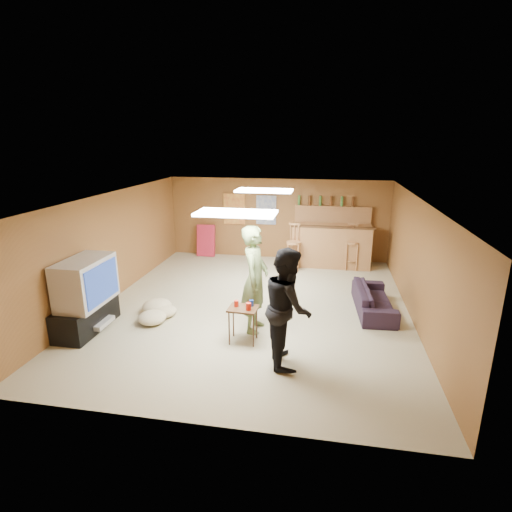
% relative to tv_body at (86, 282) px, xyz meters
% --- Properties ---
extents(ground, '(7.00, 7.00, 0.00)m').
position_rel_tv_body_xyz_m(ground, '(2.65, 1.50, -0.90)').
color(ground, tan).
rests_on(ground, ground).
extents(ceiling, '(6.00, 7.00, 0.02)m').
position_rel_tv_body_xyz_m(ceiling, '(2.65, 1.50, 1.30)').
color(ceiling, silver).
rests_on(ceiling, ground).
extents(wall_back, '(6.00, 0.02, 2.20)m').
position_rel_tv_body_xyz_m(wall_back, '(2.65, 5.00, 0.20)').
color(wall_back, brown).
rests_on(wall_back, ground).
extents(wall_front, '(6.00, 0.02, 2.20)m').
position_rel_tv_body_xyz_m(wall_front, '(2.65, -2.00, 0.20)').
color(wall_front, brown).
rests_on(wall_front, ground).
extents(wall_left, '(0.02, 7.00, 2.20)m').
position_rel_tv_body_xyz_m(wall_left, '(-0.35, 1.50, 0.20)').
color(wall_left, brown).
rests_on(wall_left, ground).
extents(wall_right, '(0.02, 7.00, 2.20)m').
position_rel_tv_body_xyz_m(wall_right, '(5.65, 1.50, 0.20)').
color(wall_right, brown).
rests_on(wall_right, ground).
extents(tv_stand, '(0.55, 1.30, 0.50)m').
position_rel_tv_body_xyz_m(tv_stand, '(-0.07, 0.00, -0.65)').
color(tv_stand, black).
rests_on(tv_stand, ground).
extents(dvd_box, '(0.35, 0.50, 0.08)m').
position_rel_tv_body_xyz_m(dvd_box, '(0.15, 0.00, -0.75)').
color(dvd_box, '#B2B2B7').
rests_on(dvd_box, tv_stand).
extents(tv_body, '(0.60, 1.10, 0.80)m').
position_rel_tv_body_xyz_m(tv_body, '(0.00, 0.00, 0.00)').
color(tv_body, '#B2B2B7').
rests_on(tv_body, tv_stand).
extents(tv_screen, '(0.02, 0.95, 0.65)m').
position_rel_tv_body_xyz_m(tv_screen, '(0.31, 0.00, 0.00)').
color(tv_screen, navy).
rests_on(tv_screen, tv_body).
extents(bar_counter, '(2.00, 0.60, 1.10)m').
position_rel_tv_body_xyz_m(bar_counter, '(4.15, 4.45, -0.35)').
color(bar_counter, '#966236').
rests_on(bar_counter, ground).
extents(bar_lip, '(2.10, 0.12, 0.05)m').
position_rel_tv_body_xyz_m(bar_lip, '(4.15, 4.20, 0.20)').
color(bar_lip, '#3A2312').
rests_on(bar_lip, bar_counter).
extents(bar_shelf, '(2.00, 0.18, 0.05)m').
position_rel_tv_body_xyz_m(bar_shelf, '(4.15, 4.90, 0.60)').
color(bar_shelf, '#966236').
rests_on(bar_shelf, bar_backing).
extents(bar_backing, '(2.00, 0.14, 0.60)m').
position_rel_tv_body_xyz_m(bar_backing, '(4.15, 4.92, 0.30)').
color(bar_backing, '#966236').
rests_on(bar_backing, bar_counter).
extents(poster_left, '(0.60, 0.03, 0.85)m').
position_rel_tv_body_xyz_m(poster_left, '(1.45, 4.96, 0.45)').
color(poster_left, '#BF3F26').
rests_on(poster_left, wall_back).
extents(poster_right, '(0.55, 0.03, 0.80)m').
position_rel_tv_body_xyz_m(poster_right, '(2.35, 4.96, 0.45)').
color(poster_right, '#334C99').
rests_on(poster_right, wall_back).
extents(folding_chair_stack, '(0.50, 0.26, 0.91)m').
position_rel_tv_body_xyz_m(folding_chair_stack, '(0.65, 4.80, -0.45)').
color(folding_chair_stack, '#BB223D').
rests_on(folding_chair_stack, ground).
extents(ceiling_panel_front, '(1.20, 0.60, 0.04)m').
position_rel_tv_body_xyz_m(ceiling_panel_front, '(2.65, 0.00, 1.27)').
color(ceiling_panel_front, white).
rests_on(ceiling_panel_front, ceiling).
extents(ceiling_panel_back, '(1.20, 0.60, 0.04)m').
position_rel_tv_body_xyz_m(ceiling_panel_back, '(2.65, 2.70, 1.27)').
color(ceiling_panel_back, white).
rests_on(ceiling_panel_back, ceiling).
extents(person_olive, '(0.49, 0.71, 1.87)m').
position_rel_tv_body_xyz_m(person_olive, '(2.84, 0.54, 0.04)').
color(person_olive, '#5A6D3F').
rests_on(person_olive, ground).
extents(person_black, '(0.85, 0.99, 1.78)m').
position_rel_tv_body_xyz_m(person_black, '(3.50, -0.41, -0.01)').
color(person_black, black).
rests_on(person_black, ground).
extents(sofa, '(0.75, 1.71, 0.49)m').
position_rel_tv_body_xyz_m(sofa, '(4.98, 1.69, -0.66)').
color(sofa, black).
rests_on(sofa, ground).
extents(tray_table, '(0.48, 0.40, 0.61)m').
position_rel_tv_body_xyz_m(tray_table, '(2.73, 0.06, -0.60)').
color(tray_table, '#3A2312').
rests_on(tray_table, ground).
extents(cup_red_near, '(0.08, 0.08, 0.10)m').
position_rel_tv_body_xyz_m(cup_red_near, '(2.61, 0.09, -0.24)').
color(cup_red_near, red).
rests_on(cup_red_near, tray_table).
extents(cup_red_far, '(0.09, 0.09, 0.12)m').
position_rel_tv_body_xyz_m(cup_red_far, '(2.84, -0.01, -0.23)').
color(cup_red_far, red).
rests_on(cup_red_far, tray_table).
extents(cup_blue, '(0.09, 0.09, 0.10)m').
position_rel_tv_body_xyz_m(cup_blue, '(2.85, 0.15, -0.24)').
color(cup_blue, navy).
rests_on(cup_blue, tray_table).
extents(bar_stool_left, '(0.55, 0.55, 1.34)m').
position_rel_tv_body_xyz_m(bar_stool_left, '(3.21, 3.96, -0.23)').
color(bar_stool_left, '#966236').
rests_on(bar_stool_left, ground).
extents(bar_stool_right, '(0.38, 0.38, 1.17)m').
position_rel_tv_body_xyz_m(bar_stool_right, '(4.67, 4.26, -0.32)').
color(bar_stool_right, '#966236').
rests_on(bar_stool_right, ground).
extents(cushion_near_tv, '(0.71, 0.71, 0.25)m').
position_rel_tv_body_xyz_m(cushion_near_tv, '(0.85, 0.90, -0.77)').
color(cushion_near_tv, tan).
rests_on(cushion_near_tv, ground).
extents(cushion_mid, '(0.59, 0.59, 0.20)m').
position_rel_tv_body_xyz_m(cushion_mid, '(1.06, 0.75, -0.80)').
color(cushion_mid, tan).
rests_on(cushion_mid, ground).
extents(cushion_far, '(0.58, 0.58, 0.23)m').
position_rel_tv_body_xyz_m(cushion_far, '(0.96, 0.42, -0.79)').
color(cushion_far, tan).
rests_on(cushion_far, ground).
extents(bottle_row, '(1.48, 0.08, 0.26)m').
position_rel_tv_body_xyz_m(bottle_row, '(3.95, 4.88, 0.75)').
color(bottle_row, '#3F7233').
rests_on(bottle_row, bar_shelf).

